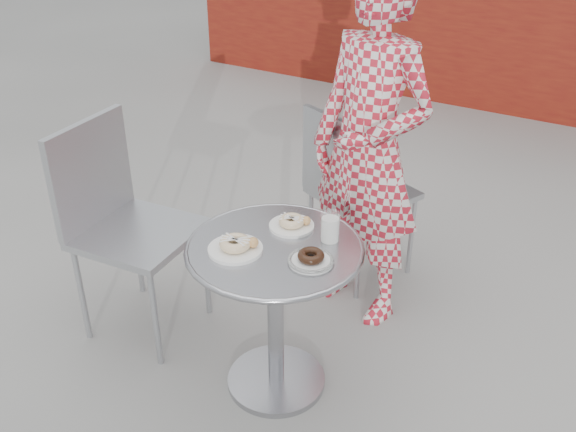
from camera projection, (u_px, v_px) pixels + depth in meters
The scene contains 9 objects.
ground at pixel (272, 379), 2.64m from camera, with size 60.00×60.00×0.00m, color #A6A39E.
bistro_table at pixel (275, 283), 2.38m from camera, with size 0.65×0.65×0.66m.
chair_far at pixel (359, 224), 3.20m from camera, with size 0.54×0.55×0.88m.
chair_left at pixel (142, 270), 2.81m from camera, with size 0.50×0.49×0.95m.
seated_person at pixel (370, 151), 2.70m from camera, with size 0.58×0.38×1.59m, color #B61C2C.
plate_far at pixel (292, 223), 2.41m from camera, with size 0.17×0.17×0.05m.
plate_near at pixel (236, 246), 2.26m from camera, with size 0.20×0.20×0.05m.
plate_checker at pixel (311, 259), 2.21m from camera, with size 0.16×0.16×0.04m.
milk_cup at pixel (330, 228), 2.31m from camera, with size 0.07×0.07×0.11m.
Camera 1 is at (1.07, -1.65, 1.89)m, focal length 40.00 mm.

